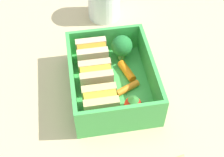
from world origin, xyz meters
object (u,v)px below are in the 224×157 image
Objects in this scene: strawberry_far_left at (133,105)px; carrot_stick_far_left at (128,88)px; carrot_stick_left at (127,71)px; sandwich_left at (100,103)px; sandwich_center at (92,55)px; sandwich_center_left at (96,77)px; broccoli_floret at (122,46)px.

strawberry_far_left is 0.82× the size of carrot_stick_far_left.
strawberry_far_left is 0.82× the size of carrot_stick_left.
strawberry_far_left is 7.63cm from carrot_stick_left.
sandwich_left and sandwich_center have the same top height.
sandwich_left is at bearing 180.00° from sandwich_center.
strawberry_far_left is (-0.59, -4.80, -0.73)cm from sandwich_left.
sandwich_center_left is 5.91cm from carrot_stick_left.
broccoli_floret is at bearing -83.81° from sandwich_center.
sandwich_center reaches higher than carrot_stick_far_left.
sandwich_left reaches higher than strawberry_far_left.
sandwich_center is 8.35cm from carrot_stick_far_left.
sandwich_left is at bearing 142.47° from carrot_stick_left.
sandwich_center_left is at bearing 137.28° from broccoli_floret.
sandwich_left is at bearing 180.00° from sandwich_center_left.
sandwich_center_left is (5.03, 0.00, 0.00)cm from sandwich_left.
sandwich_left is at bearing 154.08° from broccoli_floret.
broccoli_floret is (10.63, -5.17, 0.67)cm from sandwich_left.
sandwich_center_left is 1.25× the size of carrot_stick_far_left.
sandwich_center_left is 5.35cm from carrot_stick_far_left.
carrot_stick_far_left is 1.00× the size of carrot_stick_left.
sandwich_center_left is 1.24× the size of carrot_stick_left.
sandwich_center is at bearing 36.15° from carrot_stick_far_left.
sandwich_center_left is at bearing 72.01° from carrot_stick_far_left.
carrot_stick_far_left is (-6.60, -4.82, -1.71)cm from sandwich_center.
sandwich_left is 10.07cm from sandwich_center.
sandwich_center_left is 1.06× the size of broccoli_floret.
broccoli_floret is (11.22, -0.36, 1.41)cm from strawberry_far_left.
broccoli_floret is (5.60, -5.17, 0.67)cm from sandwich_center_left.
sandwich_left is 8.93cm from carrot_stick_left.
broccoli_floret reaches higher than sandwich_center_left.
sandwich_left is 11.84cm from broccoli_floret.
carrot_stick_left is at bearing -8.67° from carrot_stick_far_left.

